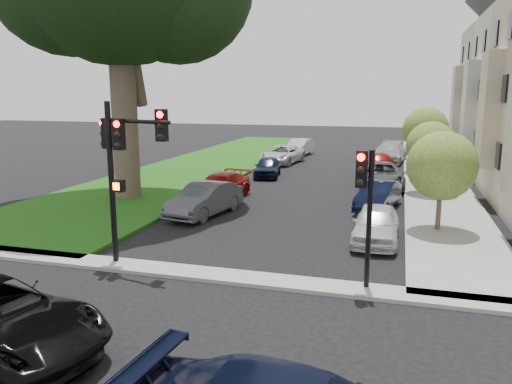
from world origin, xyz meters
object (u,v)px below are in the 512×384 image
(car_parked_8, at_px, (282,155))
(car_parked_1, at_px, (378,196))
(traffic_signal_secondary, at_px, (365,194))
(car_parked_5, at_px, (205,199))
(car_parked_2, at_px, (380,175))
(car_parked_3, at_px, (381,162))
(small_tree_a, at_px, (442,166))
(small_tree_b, at_px, (431,146))
(car_parked_4, at_px, (390,153))
(car_parked_7, at_px, (267,167))
(traffic_signal_main, at_px, (122,154))
(small_tree_c, at_px, (426,129))
(car_parked_6, at_px, (220,187))
(car_parked_0, at_px, (376,224))
(car_parked_9, at_px, (299,147))

(car_parked_8, bearing_deg, car_parked_1, -52.52)
(traffic_signal_secondary, relative_size, car_parked_5, 0.88)
(car_parked_2, xyz_separation_m, car_parked_3, (-0.20, 6.17, -0.06))
(small_tree_a, distance_m, small_tree_b, 7.51)
(small_tree_a, relative_size, car_parked_8, 0.80)
(car_parked_3, bearing_deg, car_parked_8, 156.13)
(small_tree_b, bearing_deg, car_parked_1, -120.11)
(small_tree_b, distance_m, car_parked_5, 12.36)
(car_parked_8, bearing_deg, car_parked_2, -38.91)
(small_tree_b, distance_m, traffic_signal_secondary, 14.39)
(small_tree_a, bearing_deg, car_parked_3, 100.37)
(car_parked_4, bearing_deg, small_tree_a, -75.98)
(small_tree_b, height_order, car_parked_7, small_tree_b)
(small_tree_b, height_order, car_parked_3, small_tree_b)
(traffic_signal_main, xyz_separation_m, car_parked_1, (7.20, 10.00, -2.86))
(small_tree_c, distance_m, car_parked_1, 11.94)
(traffic_signal_secondary, distance_m, car_parked_6, 12.90)
(traffic_signal_secondary, bearing_deg, traffic_signal_main, 179.68)
(small_tree_c, xyz_separation_m, car_parked_0, (-2.25, -16.76, -2.27))
(car_parked_3, bearing_deg, traffic_signal_secondary, -98.55)
(small_tree_b, height_order, car_parked_8, small_tree_b)
(car_parked_0, xyz_separation_m, car_parked_8, (-7.89, 18.89, 0.02))
(car_parked_6, distance_m, car_parked_9, 18.84)
(small_tree_a, relative_size, car_parked_7, 1.04)
(car_parked_8, bearing_deg, car_parked_3, -6.49)
(small_tree_a, xyz_separation_m, car_parked_7, (-9.66, 10.76, -1.97))
(car_parked_8, bearing_deg, car_parked_7, -77.77)
(car_parked_5, height_order, car_parked_7, car_parked_5)
(car_parked_8, bearing_deg, car_parked_6, -82.42)
(small_tree_b, relative_size, car_parked_9, 0.90)
(small_tree_c, height_order, traffic_signal_secondary, small_tree_c)
(traffic_signal_secondary, distance_m, car_parked_9, 29.92)
(car_parked_1, height_order, car_parked_9, car_parked_9)
(small_tree_b, height_order, car_parked_9, small_tree_b)
(small_tree_c, bearing_deg, small_tree_a, -90.00)
(small_tree_a, relative_size, car_parked_4, 0.73)
(car_parked_3, xyz_separation_m, car_parked_7, (-6.90, -4.31, -0.02))
(car_parked_2, distance_m, car_parked_6, 9.42)
(car_parked_2, bearing_deg, car_parked_4, 81.68)
(car_parked_1, bearing_deg, traffic_signal_main, -114.77)
(car_parked_4, bearing_deg, car_parked_5, -103.27)
(car_parked_0, bearing_deg, car_parked_3, 92.11)
(traffic_signal_main, distance_m, car_parked_8, 23.77)
(car_parked_0, height_order, car_parked_4, car_parked_4)
(traffic_signal_main, xyz_separation_m, traffic_signal_secondary, (7.22, -0.04, -0.80))
(traffic_signal_main, height_order, car_parked_5, traffic_signal_main)
(traffic_signal_secondary, bearing_deg, small_tree_a, 70.36)
(car_parked_5, bearing_deg, car_parked_0, -4.56)
(car_parked_0, relative_size, car_parked_5, 0.90)
(small_tree_a, height_order, car_parked_0, small_tree_a)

